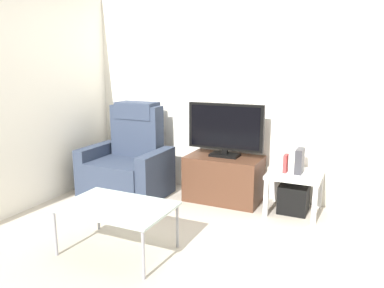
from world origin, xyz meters
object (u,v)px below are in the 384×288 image
television (225,129)px  recliner_armchair (129,163)px  side_table (295,179)px  book_upright (286,163)px  cell_phone (111,207)px  game_console (300,161)px  coffee_table (117,208)px  subwoofer_box (294,198)px  tv_stand (224,178)px

television → recliner_armchair: (-1.13, -0.25, -0.46)m
side_table → book_upright: book_upright is taller
book_upright → cell_phone: (-1.09, -1.52, -0.11)m
side_table → book_upright: 0.19m
television → recliner_armchair: 1.24m
game_console → coffee_table: size_ratio=0.28×
side_table → book_upright: size_ratio=2.88×
subwoofer_box → cell_phone: 1.97m
recliner_armchair → subwoofer_box: size_ratio=3.66×
tv_stand → side_table: bearing=-1.5°
television → cell_phone: television is taller
cell_phone → television: bearing=99.6°
game_console → cell_phone: 1.98m
tv_stand → television: television is taller
tv_stand → coffee_table: tv_stand is taller
book_upright → coffee_table: book_upright is taller
tv_stand → subwoofer_box: bearing=-1.5°
coffee_table → television: bearing=75.8°
television → cell_phone: 1.68m
cell_phone → game_console: bearing=75.4°
game_console → television: bearing=177.9°
book_upright → game_console: (0.14, 0.03, 0.03)m
game_console → side_table: bearing=-164.1°
game_console → recliner_armchair: bearing=-173.5°
cell_phone → subwoofer_box: bearing=76.1°
recliner_armchair → book_upright: (1.82, 0.19, 0.15)m
recliner_armchair → subwoofer_box: bearing=4.7°
cell_phone → book_upright: bearing=78.1°
recliner_armchair → side_table: (1.92, 0.21, -0.01)m
coffee_table → cell_phone: 0.07m
television → game_console: television is taller
subwoofer_box → side_table: bearing=0.0°
coffee_table → tv_stand: bearing=75.6°
subwoofer_box → book_upright: 0.39m
recliner_armchair → side_table: 1.93m
book_upright → subwoofer_box: bearing=11.3°
television → tv_stand: bearing=-90.0°
recliner_armchair → side_table: bearing=4.7°
tv_stand → side_table: 0.80m
recliner_armchair → television: bearing=10.9°
tv_stand → side_table: size_ratio=1.55×
tv_stand → coffee_table: 1.56m
tv_stand → recliner_armchair: (-1.13, -0.23, 0.11)m
coffee_table → side_table: bearing=51.5°
coffee_table → recliner_armchair: bearing=120.4°
recliner_armchair → coffee_table: recliner_armchair is taller
tv_stand → recliner_armchair: 1.16m
subwoofer_box → coffee_table: coffee_table is taller
game_console → cell_phone: bearing=-128.3°
television → game_console: size_ratio=3.43×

